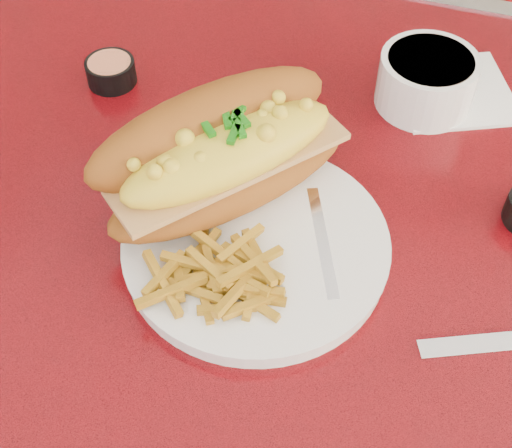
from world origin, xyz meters
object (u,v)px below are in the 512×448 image
(diner_table, at_px, (320,317))
(fork, at_px, (319,226))
(dinner_plate, at_px, (256,246))
(sauce_cup_left, at_px, (111,71))
(gravy_ramekin, at_px, (427,80))
(mac_hoagie, at_px, (223,152))
(booth_bench_far, at_px, (407,91))

(diner_table, relative_size, fork, 8.45)
(dinner_plate, bearing_deg, sauce_cup_left, 141.84)
(gravy_ramekin, bearing_deg, mac_hoagie, -127.92)
(gravy_ramekin, bearing_deg, sauce_cup_left, -167.68)
(dinner_plate, height_order, mac_hoagie, mac_hoagie)
(booth_bench_far, relative_size, dinner_plate, 4.09)
(mac_hoagie, bearing_deg, sauce_cup_left, 93.91)
(diner_table, bearing_deg, gravy_ramekin, 75.76)
(diner_table, bearing_deg, sauce_cup_left, 156.53)
(gravy_ramekin, bearing_deg, dinner_plate, -113.02)
(dinner_plate, xyz_separation_m, fork, (0.05, 0.03, 0.01))
(diner_table, xyz_separation_m, gravy_ramekin, (0.05, 0.20, 0.19))
(mac_hoagie, bearing_deg, gravy_ramekin, 1.29)
(booth_bench_far, height_order, fork, booth_bench_far)
(mac_hoagie, height_order, sauce_cup_left, mac_hoagie)
(mac_hoagie, relative_size, fork, 1.80)
(dinner_plate, distance_m, gravy_ramekin, 0.27)
(diner_table, height_order, fork, fork)
(booth_bench_far, xyz_separation_m, gravy_ramekin, (0.05, -0.62, 0.51))
(booth_bench_far, relative_size, mac_hoagie, 4.58)
(sauce_cup_left, bearing_deg, booth_bench_far, 67.68)
(fork, bearing_deg, sauce_cup_left, 38.76)
(gravy_ramekin, distance_m, sauce_cup_left, 0.34)
(fork, bearing_deg, gravy_ramekin, -38.41)
(dinner_plate, xyz_separation_m, gravy_ramekin, (0.11, 0.25, 0.02))
(dinner_plate, xyz_separation_m, sauce_cup_left, (-0.23, 0.18, 0.01))
(gravy_ramekin, bearing_deg, fork, -104.88)
(booth_bench_far, xyz_separation_m, dinner_plate, (-0.06, -0.87, 0.49))
(dinner_plate, height_order, gravy_ramekin, gravy_ramekin)
(booth_bench_far, relative_size, fork, 8.24)
(mac_hoagie, bearing_deg, booth_bench_far, 31.87)
(fork, distance_m, gravy_ramekin, 0.22)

